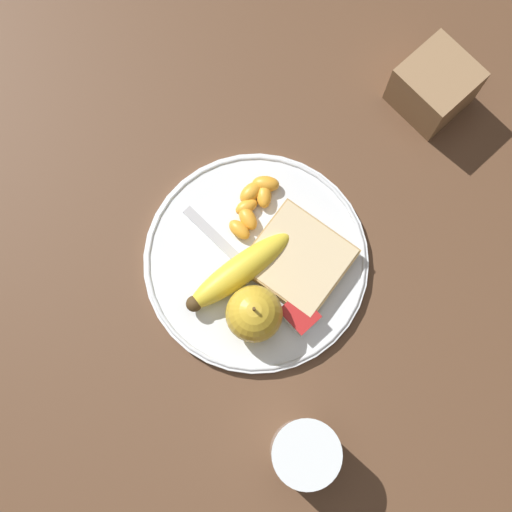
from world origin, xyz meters
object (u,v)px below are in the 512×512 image
object	(u,v)px
apple	(254,314)
fork	(248,269)
plate	(256,260)
bread_slice	(298,260)
juice_glass	(304,453)
banana	(239,272)
jam_packet	(299,315)
condiment_caddy	(434,86)

from	to	relation	value
apple	fork	world-z (taller)	apple
plate	bread_slice	xyz separation A→B (m)	(0.04, 0.04, 0.02)
juice_glass	banana	size ratio (longest dim) A/B	0.57
juice_glass	fork	bearing A→B (deg)	153.76
juice_glass	banana	distance (m)	0.23
fork	bread_slice	bearing A→B (deg)	53.62
jam_packet	juice_glass	bearing A→B (deg)	-41.84
fork	condiment_caddy	bearing A→B (deg)	89.10
apple	bread_slice	distance (m)	0.09
plate	jam_packet	bearing A→B (deg)	-5.98
banana	fork	xyz separation A→B (m)	(0.00, 0.01, -0.02)
plate	condiment_caddy	world-z (taller)	condiment_caddy
plate	jam_packet	xyz separation A→B (m)	(0.09, -0.01, 0.01)
jam_packet	fork	bearing A→B (deg)	-175.84
plate	juice_glass	world-z (taller)	juice_glass
bread_slice	condiment_caddy	distance (m)	0.29
fork	plate	bearing A→B (deg)	96.54
jam_packet	bread_slice	bearing A→B (deg)	137.70
bread_slice	jam_packet	size ratio (longest dim) A/B	3.14
bread_slice	plate	bearing A→B (deg)	-135.24
plate	juice_glass	bearing A→B (deg)	-29.29
jam_packet	condiment_caddy	xyz separation A→B (m)	(-0.10, 0.33, 0.02)
fork	jam_packet	distance (m)	0.09
juice_glass	condiment_caddy	xyz separation A→B (m)	(-0.22, 0.44, -0.00)
jam_packet	banana	bearing A→B (deg)	-167.57
plate	bread_slice	size ratio (longest dim) A/B	2.16
plate	banana	size ratio (longest dim) A/B	1.82
banana	apple	bearing A→B (deg)	-23.34
banana	fork	distance (m)	0.02
condiment_caddy	plate	bearing A→B (deg)	-88.42
banana	jam_packet	bearing A→B (deg)	12.43
bread_slice	jam_packet	bearing A→B (deg)	-42.30
bread_slice	apple	bearing A→B (deg)	-80.09
apple	condiment_caddy	xyz separation A→B (m)	(-0.06, 0.37, -0.01)
jam_packet	condiment_caddy	world-z (taller)	condiment_caddy
jam_packet	condiment_caddy	size ratio (longest dim) A/B	0.49
juice_glass	jam_packet	bearing A→B (deg)	138.16
plate	bread_slice	bearing A→B (deg)	44.76
apple	jam_packet	world-z (taller)	apple
apple	condiment_caddy	distance (m)	0.38
juice_glass	fork	distance (m)	0.23
fork	jam_packet	xyz separation A→B (m)	(0.09, 0.01, 0.01)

